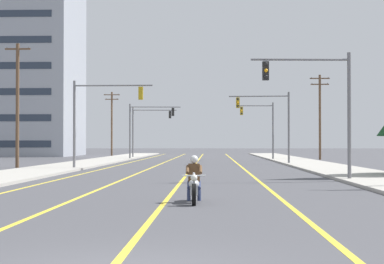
{
  "coord_description": "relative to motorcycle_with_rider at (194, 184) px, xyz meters",
  "views": [
    {
      "loc": [
        1.36,
        -8.79,
        1.85
      ],
      "look_at": [
        0.32,
        23.43,
        2.41
      ],
      "focal_mm": 58.37,
      "sensor_mm": 36.0,
      "label": 1
    }
  ],
  "objects": [
    {
      "name": "traffic_signal_near_right",
      "position": [
        5.78,
        10.89,
        3.51
      ],
      "size": [
        4.83,
        0.58,
        6.2
      ],
      "color": "slate",
      "rests_on": "ground"
    },
    {
      "name": "lane_stripe_far_left",
      "position": [
        -7.14,
        34.61,
        -0.58
      ],
      "size": [
        0.16,
        100.0,
        0.01
      ],
      "primitive_type": "cube",
      "color": "yellow",
      "rests_on": "ground"
    },
    {
      "name": "traffic_signal_mid_left",
      "position": [
        -6.91,
        49.99,
        3.56
      ],
      "size": [
        5.7,
        0.65,
        6.2
      ],
      "color": "slate",
      "rests_on": "ground"
    },
    {
      "name": "lane_stripe_right",
      "position": [
        2.82,
        34.61,
        -0.58
      ],
      "size": [
        0.16,
        100.0,
        0.01
      ],
      "primitive_type": "cube",
      "color": "yellow",
      "rests_on": "ground"
    },
    {
      "name": "lane_stripe_left",
      "position": [
        -3.92,
        34.61,
        -0.58
      ],
      "size": [
        0.16,
        100.0,
        0.01
      ],
      "primitive_type": "cube",
      "color": "yellow",
      "rests_on": "ground"
    },
    {
      "name": "apartment_building_far_left_block",
      "position": [
        -28.71,
        68.54,
        13.28
      ],
      "size": [
        20.11,
        14.83,
        27.72
      ],
      "color": "#999EA8",
      "rests_on": "ground"
    },
    {
      "name": "traffic_signal_far_right",
      "position": [
        6.0,
        48.1,
        3.46
      ],
      "size": [
        4.08,
        0.48,
        6.2
      ],
      "color": "slate",
      "rests_on": "ground"
    },
    {
      "name": "utility_pole_left_near",
      "position": [
        -13.87,
        26.54,
        4.21
      ],
      "size": [
        1.9,
        0.26,
        9.22
      ],
      "color": "brown",
      "rests_on": "ground"
    },
    {
      "name": "traffic_signal_far_left",
      "position": [
        -7.54,
        56.69,
        3.54
      ],
      "size": [
        5.42,
        0.53,
        6.2
      ],
      "color": "slate",
      "rests_on": "ground"
    },
    {
      "name": "utility_pole_right_far",
      "position": [
        12.43,
        49.75,
        4.45
      ],
      "size": [
        2.19,
        0.26,
        9.35
      ],
      "color": "brown",
      "rests_on": "ground"
    },
    {
      "name": "sidewalk_kerb_left",
      "position": [
        -10.44,
        29.61,
        -0.52
      ],
      "size": [
        4.4,
        110.0,
        0.14
      ],
      "primitive_type": "cube",
      "color": "#ADA89E",
      "rests_on": "ground"
    },
    {
      "name": "lane_stripe_center",
      "position": [
        -0.91,
        34.61,
        -0.58
      ],
      "size": [
        0.16,
        100.0,
        0.01
      ],
      "primitive_type": "cube",
      "color": "yellow",
      "rests_on": "ground"
    },
    {
      "name": "utility_pole_left_far",
      "position": [
        -13.87,
        70.0,
        4.37
      ],
      "size": [
        2.31,
        0.26,
        9.17
      ],
      "color": "brown",
      "rests_on": "ground"
    },
    {
      "name": "traffic_signal_near_left",
      "position": [
        -7.45,
        24.05,
        3.56
      ],
      "size": [
        5.6,
        0.37,
        6.2
      ],
      "color": "slate",
      "rests_on": "ground"
    },
    {
      "name": "motorcycle_with_rider",
      "position": [
        0.0,
        0.0,
        0.0
      ],
      "size": [
        0.7,
        2.19,
        1.46
      ],
      "color": "black",
      "rests_on": "ground"
    },
    {
      "name": "sidewalk_kerb_right",
      "position": [
        8.84,
        29.61,
        -0.52
      ],
      "size": [
        4.4,
        110.0,
        0.14
      ],
      "primitive_type": "cube",
      "color": "#ADA89E",
      "rests_on": "ground"
    },
    {
      "name": "traffic_signal_mid_right",
      "position": [
        5.62,
        34.3,
        3.53
      ],
      "size": [
        5.2,
        0.42,
        6.2
      ],
      "color": "slate",
      "rests_on": "ground"
    }
  ]
}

